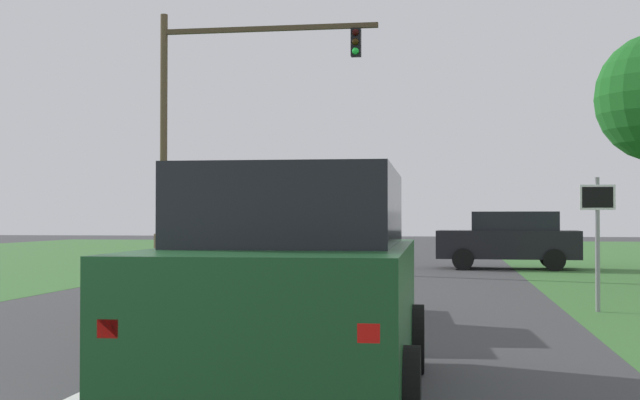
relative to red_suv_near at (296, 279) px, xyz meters
The scene contains 6 objects.
ground_plane 9.23m from the red_suv_near, 102.37° to the left, with size 120.00×120.00×0.00m, color #424244.
red_suv_near is the anchor object (origin of this frame).
pickup_truck_lead 5.89m from the red_suv_near, 106.68° to the left, with size 2.51×5.02×1.89m.
traffic_light 21.09m from the red_suv_near, 107.83° to the left, with size 7.28×0.40×8.43m.
keep_moving_sign 8.70m from the red_suv_near, 63.40° to the left, with size 0.60×0.09×2.34m.
crossing_suv_far 20.65m from the red_suv_near, 81.06° to the left, with size 4.54×2.18×1.83m.
Camera 1 is at (3.36, -4.41, 1.63)m, focal length 48.03 mm.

